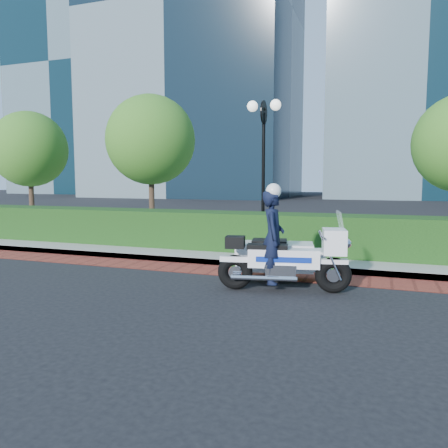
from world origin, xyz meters
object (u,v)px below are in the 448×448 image
(lamppost, at_px, (264,148))
(police_motorcycle, at_px, (279,251))
(tree_a, at_px, (29,149))
(tree_b, at_px, (151,140))

(lamppost, bearing_deg, police_motorcycle, -71.99)
(lamppost, xyz_separation_m, tree_a, (-10.00, 1.30, 0.26))
(lamppost, relative_size, tree_b, 0.86)
(tree_a, xyz_separation_m, police_motorcycle, (11.52, -5.97, -2.55))
(lamppost, bearing_deg, tree_b, 163.89)
(lamppost, height_order, police_motorcycle, lamppost)
(tree_a, relative_size, tree_b, 0.94)
(tree_a, distance_m, police_motorcycle, 13.22)
(lamppost, distance_m, police_motorcycle, 5.41)
(tree_a, relative_size, police_motorcycle, 1.88)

